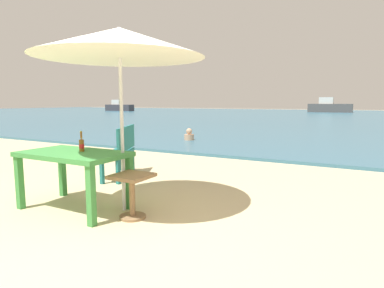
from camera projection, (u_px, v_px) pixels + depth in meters
ground_plane at (92, 234)px, 3.46m from camera, size 120.00×120.00×0.00m
sea_water at (336, 117)px, 29.63m from camera, size 120.00×50.00×0.08m
picnic_table_green at (74, 160)px, 4.20m from camera, size 1.40×0.80×0.76m
beer_bottle_amber at (82, 144)px, 4.21m from camera, size 0.07×0.07×0.26m
patio_umbrella at (120, 43)px, 3.95m from camera, size 2.10×2.10×2.30m
side_table_wood at (132, 190)px, 3.89m from camera, size 0.44×0.44×0.54m
bench_teal_center at (122, 148)px, 6.03m from camera, size 0.85×1.24×0.95m
swimmer_person at (189, 135)px, 11.25m from camera, size 0.34×0.34×0.41m
boat_barge at (329, 107)px, 40.68m from camera, size 5.16×1.41×1.88m
boat_ferry at (119, 107)px, 46.94m from camera, size 4.42×1.20×1.61m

